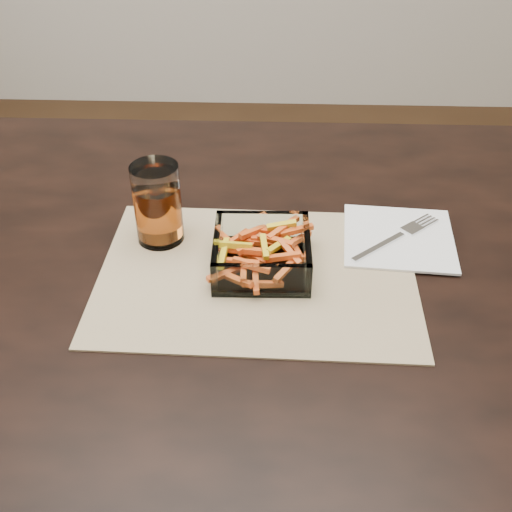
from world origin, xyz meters
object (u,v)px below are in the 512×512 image
(tumbler, at_px, (158,206))
(fork, at_px, (398,236))
(dining_table, at_px, (216,296))
(glass_bowl, at_px, (262,255))

(tumbler, distance_m, fork, 0.37)
(dining_table, bearing_deg, glass_bowl, -28.24)
(glass_bowl, xyz_separation_m, tumbler, (-0.16, 0.07, 0.04))
(dining_table, height_order, tumbler, tumbler)
(glass_bowl, height_order, fork, glass_bowl)
(glass_bowl, distance_m, tumbler, 0.17)
(dining_table, height_order, glass_bowl, glass_bowl)
(glass_bowl, height_order, tumbler, tumbler)
(dining_table, xyz_separation_m, fork, (0.28, 0.04, 0.10))
(dining_table, xyz_separation_m, glass_bowl, (0.07, -0.04, 0.11))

